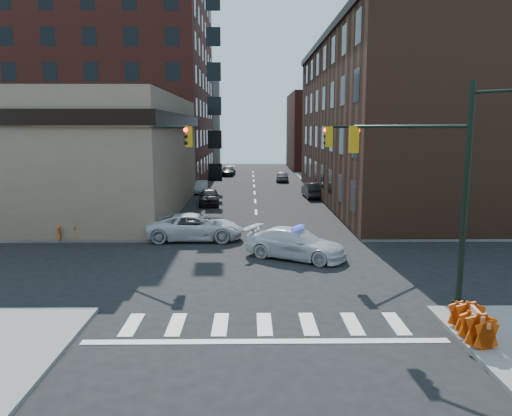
{
  "coord_description": "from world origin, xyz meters",
  "views": [
    {
      "loc": [
        -0.49,
        -22.89,
        6.6
      ],
      "look_at": [
        -0.15,
        4.45,
        2.2
      ],
      "focal_mm": 35.0,
      "sensor_mm": 36.0,
      "label": 1
    }
  ],
  "objects_px": {
    "parked_car_wnear": "(209,197)",
    "pedestrian_b": "(125,217)",
    "barrel_road": "(272,238)",
    "barricade_nw_a": "(123,227)",
    "pedestrian_a": "(155,217)",
    "pickup": "(195,227)",
    "barrel_bank": "(170,226)",
    "police_car": "(296,244)",
    "barricade_se_a": "(464,319)",
    "parked_car_wfar": "(201,187)",
    "parked_car_enear": "(313,190)"
  },
  "relations": [
    {
      "from": "pickup",
      "to": "barrel_bank",
      "type": "xyz_separation_m",
      "value": [
        -1.78,
        1.49,
        -0.25
      ]
    },
    {
      "from": "police_car",
      "to": "barricade_se_a",
      "type": "bearing_deg",
      "value": -126.28
    },
    {
      "from": "parked_car_enear",
      "to": "pedestrian_b",
      "type": "bearing_deg",
      "value": 46.85
    },
    {
      "from": "parked_car_wnear",
      "to": "pedestrian_a",
      "type": "xyz_separation_m",
      "value": [
        -2.49,
        -11.67,
        0.28
      ]
    },
    {
      "from": "parked_car_wnear",
      "to": "pedestrian_b",
      "type": "bearing_deg",
      "value": -113.36
    },
    {
      "from": "parked_car_wnear",
      "to": "parked_car_enear",
      "type": "relative_size",
      "value": 0.96
    },
    {
      "from": "barrel_road",
      "to": "barricade_nw_a",
      "type": "bearing_deg",
      "value": 164.08
    },
    {
      "from": "police_car",
      "to": "barricade_nw_a",
      "type": "relative_size",
      "value": 4.38
    },
    {
      "from": "barrel_road",
      "to": "barricade_se_a",
      "type": "distance_m",
      "value": 13.51
    },
    {
      "from": "parked_car_wnear",
      "to": "barricade_se_a",
      "type": "relative_size",
      "value": 3.98
    },
    {
      "from": "parked_car_enear",
      "to": "barrel_road",
      "type": "distance_m",
      "value": 20.19
    },
    {
      "from": "pedestrian_a",
      "to": "parked_car_wfar",
      "type": "bearing_deg",
      "value": 99.3
    },
    {
      "from": "parked_car_wfar",
      "to": "barricade_se_a",
      "type": "height_order",
      "value": "parked_car_wfar"
    },
    {
      "from": "pickup",
      "to": "barricade_se_a",
      "type": "xyz_separation_m",
      "value": [
        10.12,
        -13.94,
        -0.23
      ]
    },
    {
      "from": "barrel_road",
      "to": "police_car",
      "type": "bearing_deg",
      "value": -67.6
    },
    {
      "from": "barrel_road",
      "to": "barricade_nw_a",
      "type": "xyz_separation_m",
      "value": [
        -9.04,
        2.58,
        0.14
      ]
    },
    {
      "from": "parked_car_wfar",
      "to": "barricade_nw_a",
      "type": "height_order",
      "value": "parked_car_wfar"
    },
    {
      "from": "police_car",
      "to": "parked_car_wnear",
      "type": "bearing_deg",
      "value": 46.56
    },
    {
      "from": "pedestrian_a",
      "to": "pedestrian_b",
      "type": "bearing_deg",
      "value": -157.0
    },
    {
      "from": "pedestrian_a",
      "to": "barrel_bank",
      "type": "xyz_separation_m",
      "value": [
        1.0,
        -0.53,
        -0.48
      ]
    },
    {
      "from": "parked_car_wnear",
      "to": "parked_car_wfar",
      "type": "distance_m",
      "value": 8.07
    },
    {
      "from": "pickup",
      "to": "parked_car_wnear",
      "type": "relative_size",
      "value": 1.33
    },
    {
      "from": "barrel_bank",
      "to": "barricade_nw_a",
      "type": "distance_m",
      "value": 2.83
    },
    {
      "from": "pickup",
      "to": "parked_car_wfar",
      "type": "xyz_separation_m",
      "value": [
        -1.78,
        21.61,
        -0.15
      ]
    },
    {
      "from": "pedestrian_a",
      "to": "barricade_nw_a",
      "type": "bearing_deg",
      "value": -135.97
    },
    {
      "from": "pedestrian_a",
      "to": "barricade_se_a",
      "type": "bearing_deg",
      "value": -38.82
    },
    {
      "from": "pickup",
      "to": "barricade_nw_a",
      "type": "distance_m",
      "value": 4.64
    },
    {
      "from": "parked_car_wnear",
      "to": "barricade_se_a",
      "type": "distance_m",
      "value": 29.52
    },
    {
      "from": "parked_car_enear",
      "to": "barricade_se_a",
      "type": "relative_size",
      "value": 4.13
    },
    {
      "from": "parked_car_wfar",
      "to": "pedestrian_a",
      "type": "height_order",
      "value": "pedestrian_a"
    },
    {
      "from": "pedestrian_b",
      "to": "barricade_nw_a",
      "type": "relative_size",
      "value": 1.58
    },
    {
      "from": "barricade_se_a",
      "to": "barricade_nw_a",
      "type": "relative_size",
      "value": 0.89
    },
    {
      "from": "pickup",
      "to": "pedestrian_b",
      "type": "height_order",
      "value": "pedestrian_b"
    },
    {
      "from": "pedestrian_a",
      "to": "pedestrian_b",
      "type": "xyz_separation_m",
      "value": [
        -1.77,
        -0.34,
        0.09
      ]
    },
    {
      "from": "barricade_se_a",
      "to": "barricade_nw_a",
      "type": "height_order",
      "value": "barricade_nw_a"
    },
    {
      "from": "parked_car_wfar",
      "to": "parked_car_enear",
      "type": "distance_m",
      "value": 11.59
    },
    {
      "from": "parked_car_wfar",
      "to": "barricade_se_a",
      "type": "xyz_separation_m",
      "value": [
        11.9,
        -35.55,
        -0.08
      ]
    },
    {
      "from": "pedestrian_a",
      "to": "barricade_nw_a",
      "type": "relative_size",
      "value": 1.43
    },
    {
      "from": "barrel_bank",
      "to": "pedestrian_b",
      "type": "bearing_deg",
      "value": 176.03
    },
    {
      "from": "pedestrian_a",
      "to": "barricade_se_a",
      "type": "relative_size",
      "value": 1.6
    },
    {
      "from": "barricade_se_a",
      "to": "barricade_nw_a",
      "type": "xyz_separation_m",
      "value": [
        -14.67,
        14.86,
        0.05
      ]
    },
    {
      "from": "parked_car_wfar",
      "to": "pedestrian_b",
      "type": "height_order",
      "value": "pedestrian_b"
    },
    {
      "from": "police_car",
      "to": "pedestrian_b",
      "type": "bearing_deg",
      "value": 88.01
    },
    {
      "from": "barrel_bank",
      "to": "barricade_se_a",
      "type": "relative_size",
      "value": 1.0
    },
    {
      "from": "pedestrian_b",
      "to": "barrel_road",
      "type": "relative_size",
      "value": 2.06
    },
    {
      "from": "parked_car_wnear",
      "to": "pickup",
      "type": "bearing_deg",
      "value": -92.6
    },
    {
      "from": "pedestrian_a",
      "to": "pedestrian_b",
      "type": "relative_size",
      "value": 0.91
    },
    {
      "from": "parked_car_wfar",
      "to": "pedestrian_b",
      "type": "relative_size",
      "value": 2.03
    },
    {
      "from": "pedestrian_a",
      "to": "barrel_road",
      "type": "relative_size",
      "value": 1.87
    },
    {
      "from": "barrel_road",
      "to": "barricade_se_a",
      "type": "xyz_separation_m",
      "value": [
        5.63,
        -12.28,
        0.09
      ]
    }
  ]
}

